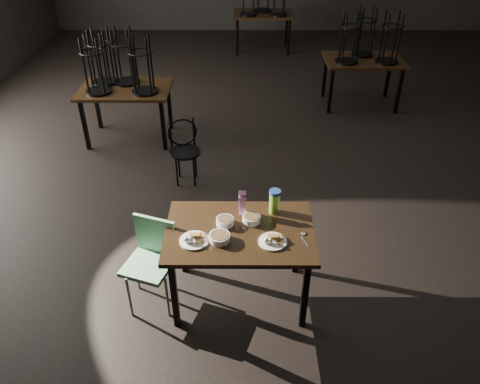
{
  "coord_description": "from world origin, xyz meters",
  "views": [
    {
      "loc": [
        -0.67,
        -5.33,
        3.14
      ],
      "look_at": [
        -0.69,
        -2.01,
        0.85
      ],
      "focal_mm": 35.0,
      "sensor_mm": 36.0,
      "label": 1
    }
  ],
  "objects_px": {
    "water_bottle": "(275,201)",
    "school_chair": "(152,256)",
    "juice_carton": "(242,203)",
    "main_table": "(240,238)",
    "bentwood_chair": "(184,146)"
  },
  "relations": [
    {
      "from": "main_table",
      "to": "school_chair",
      "type": "xyz_separation_m",
      "value": [
        -0.74,
        -0.01,
        -0.19
      ]
    },
    {
      "from": "water_bottle",
      "to": "juice_carton",
      "type": "bearing_deg",
      "value": -175.25
    },
    {
      "from": "water_bottle",
      "to": "school_chair",
      "type": "bearing_deg",
      "value": -165.75
    },
    {
      "from": "bentwood_chair",
      "to": "school_chair",
      "type": "bearing_deg",
      "value": -106.71
    },
    {
      "from": "main_table",
      "to": "bentwood_chair",
      "type": "bearing_deg",
      "value": 109.12
    },
    {
      "from": "juice_carton",
      "to": "water_bottle",
      "type": "xyz_separation_m",
      "value": [
        0.27,
        0.02,
        0.0
      ]
    },
    {
      "from": "main_table",
      "to": "juice_carton",
      "type": "distance_m",
      "value": 0.29
    },
    {
      "from": "school_chair",
      "to": "juice_carton",
      "type": "bearing_deg",
      "value": 36.58
    },
    {
      "from": "water_bottle",
      "to": "school_chair",
      "type": "relative_size",
      "value": 0.27
    },
    {
      "from": "juice_carton",
      "to": "school_chair",
      "type": "height_order",
      "value": "juice_carton"
    },
    {
      "from": "main_table",
      "to": "bentwood_chair",
      "type": "height_order",
      "value": "bentwood_chair"
    },
    {
      "from": "main_table",
      "to": "juice_carton",
      "type": "relative_size",
      "value": 5.15
    },
    {
      "from": "bentwood_chair",
      "to": "juice_carton",
      "type": "bearing_deg",
      "value": -82.57
    },
    {
      "from": "water_bottle",
      "to": "school_chair",
      "type": "xyz_separation_m",
      "value": [
        -1.03,
        -0.26,
        -0.38
      ]
    },
    {
      "from": "water_bottle",
      "to": "bentwood_chair",
      "type": "bearing_deg",
      "value": 119.72
    }
  ]
}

